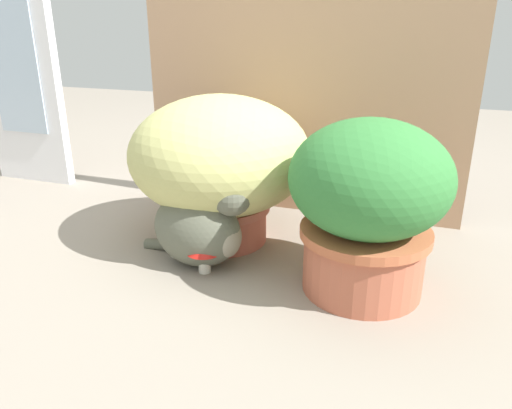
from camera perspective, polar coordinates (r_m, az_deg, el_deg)
name	(u,v)px	position (r m, az deg, el deg)	size (l,w,h in m)	color
ground_plane	(208,261)	(1.46, -5.57, -6.56)	(6.00, 6.00, 0.00)	gray
cardboard_backdrop	(301,84)	(1.74, 5.23, 13.76)	(1.14, 0.03, 0.91)	tan
window_panel_white	(19,69)	(2.29, -25.75, 14.00)	(0.37, 0.05, 0.94)	white
grass_planter	(220,161)	(1.51, -4.18, 5.00)	(0.55, 0.55, 0.46)	#B75C49
leafy_planter	(368,202)	(1.25, 12.84, 0.33)	(0.40, 0.40, 0.45)	#B75F45
cat	(202,226)	(1.39, -6.25, -2.50)	(0.38, 0.18, 0.32)	#5C5F4F
mushroom_ornament_red	(204,246)	(1.37, -6.07, -4.75)	(0.10, 0.10, 0.11)	silver
mushroom_ornament_pink	(175,222)	(1.46, -9.38, -2.01)	(0.11, 0.11, 0.15)	silver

